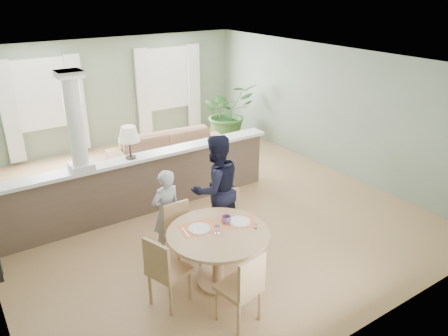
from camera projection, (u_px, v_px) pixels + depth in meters
ground at (191, 204)px, 8.35m from camera, size 8.00×8.00×0.00m
room_shell at (170, 105)px, 8.10m from camera, size 7.02×8.02×2.71m
pony_wall at (136, 178)px, 7.72m from camera, size 5.32×0.38×2.70m
sofa at (172, 153)px, 9.71m from camera, size 2.83×1.35×0.80m
houseplant at (227, 113)px, 11.40m from camera, size 1.41×1.23×1.54m
dining_table at (218, 242)px, 5.90m from camera, size 1.38×1.38×0.94m
chair_far_boy at (181, 231)px, 6.43m from camera, size 0.43×0.43×0.95m
chair_far_man at (227, 215)px, 6.90m from camera, size 0.57×0.57×0.93m
chair_near at (244, 286)px, 5.21m from camera, size 0.54×0.54×1.02m
chair_side at (165, 269)px, 5.52m from camera, size 0.58×0.58×1.02m
child_person at (166, 212)px, 6.61m from camera, size 0.55×0.40×1.38m
man_person at (216, 189)px, 6.92m from camera, size 0.87×0.68×1.78m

